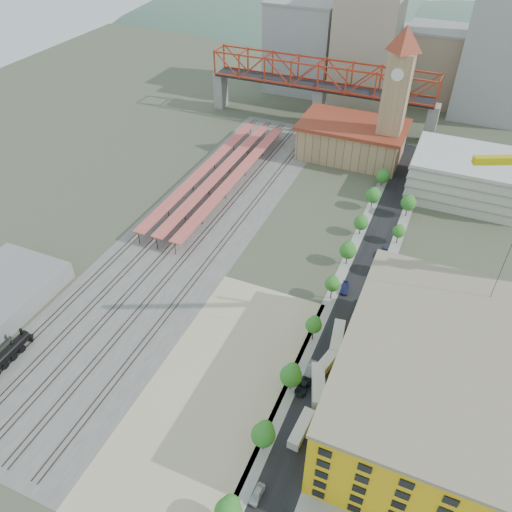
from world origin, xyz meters
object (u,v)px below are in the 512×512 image
at_px(construction_building, 458,393).
at_px(site_trailer_d, 337,338).
at_px(site_trailer_a, 301,429).
at_px(site_trailer_b, 318,386).
at_px(site_trailer_c, 328,361).
at_px(clock_tower, 397,87).
at_px(car_0, 257,494).

xyz_separation_m(construction_building, site_trailer_d, (-26.00, 11.55, -8.09)).
relative_size(site_trailer_a, site_trailer_d, 0.89).
relative_size(site_trailer_b, site_trailer_c, 1.15).
distance_m(construction_building, site_trailer_c, 27.61).
xyz_separation_m(clock_tower, site_trailer_b, (8.00, -102.95, -27.29)).
xyz_separation_m(clock_tower, car_0, (5.00, -128.77, -27.96)).
height_order(clock_tower, site_trailer_d, clock_tower).
bearing_deg(construction_building, site_trailer_d, 156.04).
distance_m(construction_building, site_trailer_d, 29.58).
distance_m(clock_tower, site_trailer_a, 117.33).
height_order(clock_tower, construction_building, clock_tower).
relative_size(site_trailer_b, site_trailer_d, 1.06).
distance_m(site_trailer_a, site_trailer_c, 18.16).
relative_size(clock_tower, site_trailer_d, 5.38).
relative_size(clock_tower, car_0, 11.96).
bearing_deg(site_trailer_b, car_0, -115.84).
relative_size(construction_building, site_trailer_b, 4.92).
height_order(site_trailer_b, car_0, site_trailer_b).
distance_m(construction_building, car_0, 41.76).
height_order(construction_building, site_trailer_b, construction_building).
distance_m(clock_tower, site_trailer_c, 99.81).
bearing_deg(clock_tower, construction_building, -71.22).
relative_size(site_trailer_a, site_trailer_b, 0.84).
bearing_deg(site_trailer_d, site_trailer_b, -98.34).
bearing_deg(site_trailer_a, site_trailer_b, 94.15).
relative_size(clock_tower, construction_building, 1.03).
xyz_separation_m(site_trailer_a, site_trailer_c, (0.00, 18.16, 0.04)).
distance_m(site_trailer_a, site_trailer_b, 10.83).
xyz_separation_m(site_trailer_b, site_trailer_c, (0.00, 7.33, -0.19)).
height_order(site_trailer_a, car_0, site_trailer_a).
xyz_separation_m(site_trailer_a, site_trailer_d, (0.00, 25.33, 0.14)).
height_order(clock_tower, car_0, clock_tower).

